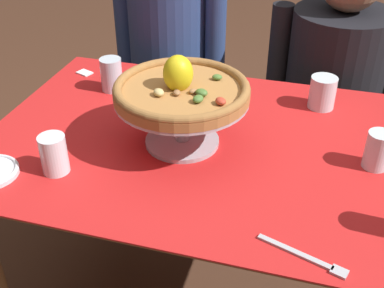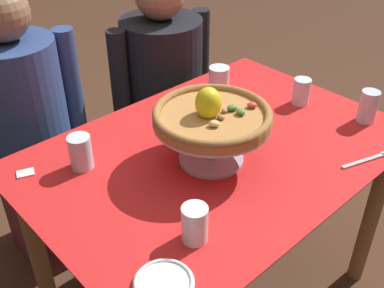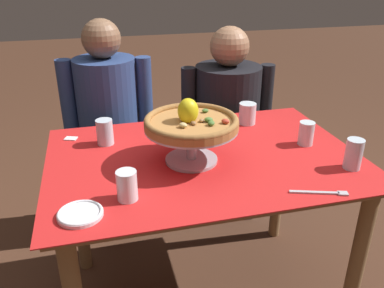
# 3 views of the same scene
# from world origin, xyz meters

# --- Properties ---
(dining_table) EXTENTS (1.20, 0.84, 0.73)m
(dining_table) POSITION_xyz_m (0.00, 0.00, 0.62)
(dining_table) COLOR olive
(dining_table) RESTS_ON ground
(pizza_stand) EXTENTS (0.35, 0.35, 0.14)m
(pizza_stand) POSITION_xyz_m (-0.06, -0.03, 0.82)
(pizza_stand) COLOR #B7B7C1
(pizza_stand) RESTS_ON dining_table
(pizza) EXTENTS (0.35, 0.35, 0.11)m
(pizza) POSITION_xyz_m (-0.06, -0.03, 0.90)
(pizza) COLOR #AD753D
(pizza) RESTS_ON pizza_stand
(water_glass_front_left) EXTENTS (0.07, 0.07, 0.10)m
(water_glass_front_left) POSITION_xyz_m (-0.32, -0.24, 0.78)
(water_glass_front_left) COLOR white
(water_glass_front_left) RESTS_ON dining_table
(water_glass_front_right) EXTENTS (0.06, 0.06, 0.11)m
(water_glass_front_right) POSITION_xyz_m (0.50, -0.23, 0.78)
(water_glass_front_right) COLOR silver
(water_glass_front_right) RESTS_ON dining_table
(water_glass_side_right) EXTENTS (0.06, 0.06, 0.10)m
(water_glass_side_right) POSITION_xyz_m (0.44, -0.00, 0.77)
(water_glass_side_right) COLOR silver
(water_glass_side_right) RESTS_ON dining_table
(water_glass_back_right) EXTENTS (0.08, 0.08, 0.10)m
(water_glass_back_right) POSITION_xyz_m (0.29, 0.28, 0.78)
(water_glass_back_right) COLOR silver
(water_glass_back_right) RESTS_ON dining_table
(water_glass_back_left) EXTENTS (0.07, 0.07, 0.11)m
(water_glass_back_left) POSITION_xyz_m (-0.37, 0.21, 0.78)
(water_glass_back_left) COLOR silver
(water_glass_back_left) RESTS_ON dining_table
(side_plate) EXTENTS (0.14, 0.14, 0.02)m
(side_plate) POSITION_xyz_m (-0.47, -0.29, 0.74)
(side_plate) COLOR white
(side_plate) RESTS_ON dining_table
(dinner_fork) EXTENTS (0.19, 0.08, 0.01)m
(dinner_fork) POSITION_xyz_m (0.30, -0.36, 0.74)
(dinner_fork) COLOR #B7B7C1
(dinner_fork) RESTS_ON dining_table
(sugar_packet) EXTENTS (0.06, 0.05, 0.00)m
(sugar_packet) POSITION_xyz_m (-0.51, 0.30, 0.74)
(sugar_packet) COLOR white
(sugar_packet) RESTS_ON dining_table
(diner_left) EXTENTS (0.47, 0.35, 1.18)m
(diner_left) POSITION_xyz_m (-0.33, 0.68, 0.56)
(diner_left) COLOR maroon
(diner_left) RESTS_ON ground
(diner_right) EXTENTS (0.52, 0.40, 1.12)m
(diner_right) POSITION_xyz_m (0.33, 0.67, 0.55)
(diner_right) COLOR navy
(diner_right) RESTS_ON ground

